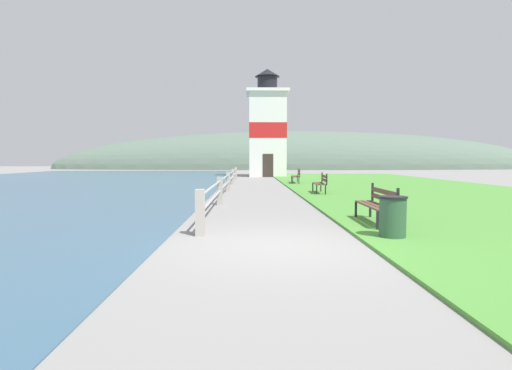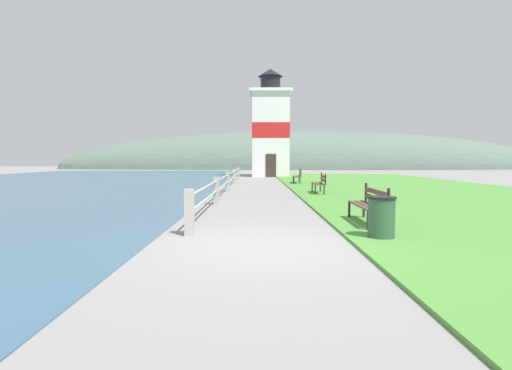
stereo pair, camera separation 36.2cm
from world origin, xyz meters
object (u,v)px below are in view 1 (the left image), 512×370
Objects in this scene: park_bench_near at (378,202)px; park_bench_far at (297,175)px; lighthouse at (267,129)px; trash_bin at (393,218)px; park_bench_midway at (321,182)px.

park_bench_near and park_bench_far have the same top height.
lighthouse is 11.34× the size of trash_bin.
park_bench_near is 1.12× the size of park_bench_midway.
park_bench_midway is 18.79m from lighthouse.
park_bench_midway is 0.18× the size of lighthouse.
park_bench_far is at bearing -88.81° from park_bench_near.
lighthouse reaches higher than park_bench_midway.
park_bench_near is at bearing 92.24° from park_bench_midway.
park_bench_near is 0.96× the size of park_bench_far.
trash_bin is (1.11, -28.33, -3.78)m from lighthouse.
lighthouse is at bearing -78.96° from park_bench_far.
park_bench_far is 2.36× the size of trash_bin.
park_bench_near and park_bench_midway have the same top height.
park_bench_far is at bearing -85.08° from park_bench_midway.
park_bench_midway is at bearing 87.54° from trash_bin.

